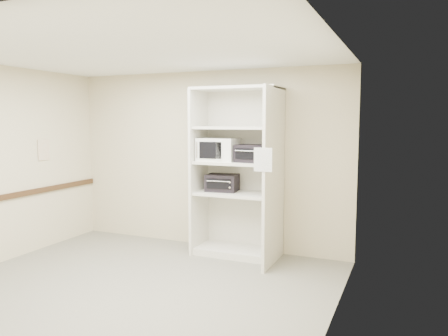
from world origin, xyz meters
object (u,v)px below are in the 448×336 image
at_px(microwave, 218,149).
at_px(toaster_oven_lower, 222,183).
at_px(shelving_unit, 240,178).
at_px(toaster_oven_upper, 252,153).

bearing_deg(microwave, toaster_oven_lower, 40.49).
bearing_deg(toaster_oven_lower, microwave, -143.94).
relative_size(shelving_unit, toaster_oven_upper, 5.67).
xyz_separation_m(microwave, toaster_oven_lower, (0.05, 0.04, -0.49)).
bearing_deg(toaster_oven_upper, toaster_oven_lower, 178.84).
relative_size(toaster_oven_upper, toaster_oven_lower, 0.96).
relative_size(shelving_unit, toaster_oven_lower, 5.43).
bearing_deg(toaster_oven_upper, shelving_unit, 177.48).
bearing_deg(toaster_oven_lower, toaster_oven_upper, -14.20).
bearing_deg(shelving_unit, toaster_oven_lower, 172.49).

